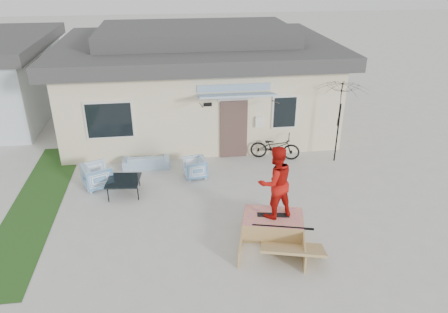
{
  "coord_description": "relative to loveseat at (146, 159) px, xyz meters",
  "views": [
    {
      "loc": [
        -1.18,
        -9.23,
        6.63
      ],
      "look_at": [
        0.3,
        1.8,
        1.3
      ],
      "focal_mm": 34.14,
      "sensor_mm": 36.0,
      "label": 1
    }
  ],
  "objects": [
    {
      "name": "armchair_left",
      "position": [
        -1.46,
        -1.17,
        0.11
      ],
      "size": [
        1.01,
        1.04,
        0.83
      ],
      "primitive_type": "imported",
      "rotation": [
        0.0,
        0.0,
        1.98
      ],
      "color": "#3C7DB9",
      "rests_on": "ground"
    },
    {
      "name": "ground",
      "position": [
        2.08,
        -4.02,
        -0.31
      ],
      "size": [
        90.0,
        90.0,
        0.0
      ],
      "primitive_type": "plane",
      "color": "#AFAEA8",
      "rests_on": "ground"
    },
    {
      "name": "skateboard",
      "position": [
        3.39,
        -4.25,
        0.22
      ],
      "size": [
        0.85,
        0.34,
        0.05
      ],
      "primitive_type": "cube",
      "rotation": [
        0.0,
        0.0,
        -0.17
      ],
      "color": "black",
      "rests_on": "skate_ramp"
    },
    {
      "name": "armchair_right",
      "position": [
        1.6,
        -0.92,
        0.05
      ],
      "size": [
        0.74,
        0.78,
        0.71
      ],
      "primitive_type": "imported",
      "rotation": [
        0.0,
        0.0,
        -1.42
      ],
      "color": "#3C7DB9",
      "rests_on": "ground"
    },
    {
      "name": "grass_strip",
      "position": [
        -3.12,
        -2.02,
        -0.3
      ],
      "size": [
        1.4,
        8.0,
        0.01
      ],
      "primitive_type": "cube",
      "color": "#1B3E16",
      "rests_on": "ground"
    },
    {
      "name": "coffee_table",
      "position": [
        -0.61,
        -1.73,
        -0.07
      ],
      "size": [
        1.06,
        1.06,
        0.48
      ],
      "primitive_type": "cube",
      "rotation": [
        0.0,
        0.0,
        -0.1
      ],
      "color": "black",
      "rests_on": "ground"
    },
    {
      "name": "house",
      "position": [
        2.08,
        3.97,
        1.63
      ],
      "size": [
        10.8,
        8.49,
        4.1
      ],
      "color": "beige",
      "rests_on": "ground"
    },
    {
      "name": "loveseat",
      "position": [
        0.0,
        0.0,
        0.0
      ],
      "size": [
        1.59,
        0.5,
        0.62
      ],
      "primitive_type": "imported",
      "rotation": [
        0.0,
        0.0,
        3.12
      ],
      "color": "#3C7DB9",
      "rests_on": "ground"
    },
    {
      "name": "patio_umbrella",
      "position": [
        6.56,
        -0.37,
        1.44
      ],
      "size": [
        2.05,
        1.96,
        2.2
      ],
      "color": "black",
      "rests_on": "ground"
    },
    {
      "name": "skate_ramp",
      "position": [
        3.38,
        -4.3,
        -0.06
      ],
      "size": [
        1.97,
        2.34,
        0.51
      ],
      "primitive_type": null,
      "rotation": [
        0.0,
        0.0,
        -0.25
      ],
      "color": "tan",
      "rests_on": "ground"
    },
    {
      "name": "bicycle",
      "position": [
        4.51,
        0.08,
        0.25
      ],
      "size": [
        1.85,
        1.09,
        1.12
      ],
      "primitive_type": "imported",
      "rotation": [
        0.0,
        0.0,
        1.28
      ],
      "color": "black",
      "rests_on": "ground"
    },
    {
      "name": "skater",
      "position": [
        3.39,
        -4.25,
        1.21
      ],
      "size": [
        1.1,
        0.96,
        1.92
      ],
      "primitive_type": "imported",
      "rotation": [
        0.0,
        0.0,
        3.42
      ],
      "color": "#B1120D",
      "rests_on": "skateboard"
    }
  ]
}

